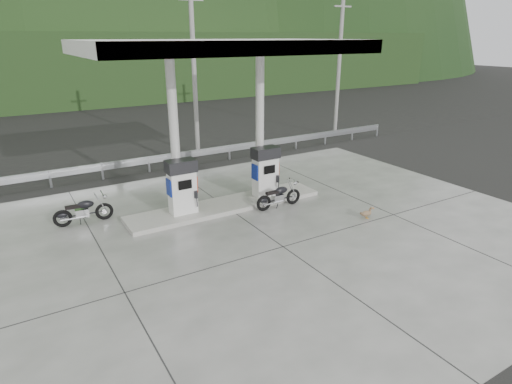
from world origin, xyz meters
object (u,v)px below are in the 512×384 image
motorcycle_left (83,211)px  motorcycle_right (279,196)px  gas_pump_left (182,187)px  gas_pump_right (265,172)px  duck (366,214)px

motorcycle_left → motorcycle_right: motorcycle_left is taller
gas_pump_left → motorcycle_right: gas_pump_left is taller
gas_pump_right → duck: bearing=-59.8°
gas_pump_right → motorcycle_right: gas_pump_right is taller
gas_pump_left → duck: gas_pump_left is taller
gas_pump_left → motorcycle_right: (3.17, -0.94, -0.65)m
motorcycle_left → duck: bearing=-25.4°
gas_pump_left → motorcycle_left: (-2.92, 1.16, -0.65)m
gas_pump_right → motorcycle_right: (-0.03, -0.94, -0.65)m
duck → motorcycle_right: bearing=139.3°
gas_pump_left → duck: bearing=-32.5°
duck → motorcycle_left: bearing=160.7°
gas_pump_left → gas_pump_right: size_ratio=1.00×
gas_pump_left → gas_pump_right: 3.20m
gas_pump_right → motorcycle_left: bearing=169.3°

